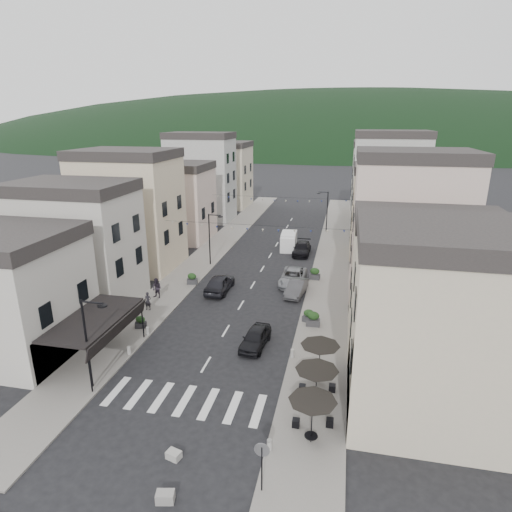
# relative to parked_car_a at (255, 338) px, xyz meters

# --- Properties ---
(ground) EXTENTS (700.00, 700.00, 0.00)m
(ground) POSITION_rel_parked_car_a_xyz_m (-2.80, -9.14, -0.69)
(ground) COLOR black
(ground) RESTS_ON ground
(sidewalk_left) EXTENTS (4.00, 76.00, 0.12)m
(sidewalk_left) POSITION_rel_parked_car_a_xyz_m (-10.30, 22.86, -0.63)
(sidewalk_left) COLOR slate
(sidewalk_left) RESTS_ON ground
(sidewalk_right) EXTENTS (4.00, 76.00, 0.12)m
(sidewalk_right) POSITION_rel_parked_car_a_xyz_m (4.70, 22.86, -0.63)
(sidewalk_right) COLOR slate
(sidewalk_right) RESTS_ON ground
(hill_backdrop) EXTENTS (640.00, 360.00, 70.00)m
(hill_backdrop) POSITION_rel_parked_car_a_xyz_m (-2.80, 290.86, -0.69)
(hill_backdrop) COLOR black
(hill_backdrop) RESTS_ON ground
(bistro_building) EXTENTS (10.00, 8.00, 10.00)m
(bistro_building) POSITION_rel_parked_car_a_xyz_m (11.70, -5.14, 4.31)
(bistro_building) COLOR beige
(bistro_building) RESTS_ON ground
(boutique_awning) EXTENTS (3.77, 7.50, 3.28)m
(boutique_awning) POSITION_rel_parked_car_a_xyz_m (-10.05, -4.14, 2.42)
(boutique_awning) COLOR black
(boutique_awning) RESTS_ON ground
(buildings_row_left) EXTENTS (10.20, 54.16, 14.00)m
(buildings_row_left) POSITION_rel_parked_car_a_xyz_m (-17.30, 28.61, 5.43)
(buildings_row_left) COLOR #BCB6AC
(buildings_row_left) RESTS_ON ground
(buildings_row_right) EXTENTS (10.20, 54.16, 14.50)m
(buildings_row_right) POSITION_rel_parked_car_a_xyz_m (11.70, 27.45, 5.63)
(buildings_row_right) COLOR beige
(buildings_row_right) RESTS_ON ground
(cafe_terrace) EXTENTS (2.50, 8.10, 2.53)m
(cafe_terrace) POSITION_rel_parked_car_a_xyz_m (4.90, -6.34, 1.67)
(cafe_terrace) COLOR black
(cafe_terrace) RESTS_ON ground
(streetlamp_left_near) EXTENTS (1.70, 0.56, 6.00)m
(streetlamp_left_near) POSITION_rel_parked_car_a_xyz_m (-8.62, -7.14, 3.01)
(streetlamp_left_near) COLOR black
(streetlamp_left_near) RESTS_ON ground
(streetlamp_left_far) EXTENTS (1.70, 0.56, 6.00)m
(streetlamp_left_far) POSITION_rel_parked_car_a_xyz_m (-8.62, 16.86, 3.01)
(streetlamp_left_far) COLOR black
(streetlamp_left_far) RESTS_ON ground
(streetlamp_right_far) EXTENTS (1.70, 0.56, 6.00)m
(streetlamp_right_far) POSITION_rel_parked_car_a_xyz_m (3.02, 34.86, 3.01)
(streetlamp_right_far) COLOR black
(streetlamp_right_far) RESTS_ON ground
(traffic_sign) EXTENTS (0.70, 0.07, 2.70)m
(traffic_sign) POSITION_rel_parked_car_a_xyz_m (3.00, -12.64, 1.24)
(traffic_sign) COLOR black
(traffic_sign) RESTS_ON ground
(bollards) EXTENTS (11.66, 10.26, 0.60)m
(bollards) POSITION_rel_parked_car_a_xyz_m (-2.80, -3.64, -0.27)
(bollards) COLOR gray
(bollards) RESTS_ON ground
(bunting_near) EXTENTS (19.00, 0.28, 0.62)m
(bunting_near) POSITION_rel_parked_car_a_xyz_m (-2.80, 12.86, 4.96)
(bunting_near) COLOR black
(bunting_near) RESTS_ON ground
(bunting_far) EXTENTS (19.00, 0.28, 0.62)m
(bunting_far) POSITION_rel_parked_car_a_xyz_m (-2.80, 28.86, 4.96)
(bunting_far) COLOR black
(bunting_far) RESTS_ON ground
(parked_car_a) EXTENTS (2.00, 4.19, 1.38)m
(parked_car_a) POSITION_rel_parked_car_a_xyz_m (0.00, 0.00, 0.00)
(parked_car_a) COLOR black
(parked_car_a) RESTS_ON ground
(parked_car_b) EXTENTS (2.00, 4.41, 1.41)m
(parked_car_b) POSITION_rel_parked_car_a_xyz_m (1.80, 10.32, 0.01)
(parked_car_b) COLOR #38383B
(parked_car_b) RESTS_ON ground
(parked_car_c) EXTENTS (2.56, 5.44, 1.50)m
(parked_car_c) POSITION_rel_parked_car_a_xyz_m (1.14, 12.98, 0.06)
(parked_car_c) COLOR gray
(parked_car_c) RESTS_ON ground
(parked_car_d) EXTENTS (2.03, 4.96, 1.44)m
(parked_car_d) POSITION_rel_parked_car_a_xyz_m (0.92, 23.19, 0.03)
(parked_car_d) COLOR black
(parked_car_d) RESTS_ON ground
(parked_car_e) EXTENTS (2.06, 4.97, 1.68)m
(parked_car_e) POSITION_rel_parked_car_a_xyz_m (-5.60, 9.58, 0.15)
(parked_car_e) COLOR black
(parked_car_e) RESTS_ON ground
(delivery_van) EXTENTS (2.12, 4.76, 2.23)m
(delivery_van) POSITION_rel_parked_car_a_xyz_m (-1.00, 25.20, 0.40)
(delivery_van) COLOR white
(delivery_van) RESTS_ON ground
(pedestrian_a) EXTENTS (0.62, 0.44, 1.62)m
(pedestrian_a) POSITION_rel_parked_car_a_xyz_m (-10.44, 4.01, 0.24)
(pedestrian_a) COLOR black
(pedestrian_a) RESTS_ON sidewalk_left
(pedestrian_b) EXTENTS (1.06, 0.90, 1.90)m
(pedestrian_b) POSITION_rel_parked_car_a_xyz_m (-10.76, 6.60, 0.38)
(pedestrian_b) COLOR #241E28
(pedestrian_b) RESTS_ON sidewalk_left
(concrete_block_a) EXTENTS (0.89, 0.66, 0.50)m
(concrete_block_a) POSITION_rel_parked_car_a_xyz_m (-1.05, -14.01, -0.44)
(concrete_block_a) COLOR gray
(concrete_block_a) RESTS_ON ground
(concrete_block_c) EXTENTS (0.81, 0.67, 0.40)m
(concrete_block_c) POSITION_rel_parked_car_a_xyz_m (-1.67, -11.57, -0.49)
(concrete_block_c) COLOR #989691
(concrete_block_c) RESTS_ON ground
(planter_la) EXTENTS (1.01, 0.77, 1.00)m
(planter_la) POSITION_rel_parked_car_a_xyz_m (-9.54, 0.78, -0.09)
(planter_la) COLOR #28282A
(planter_la) RESTS_ON sidewalk_left
(planter_lb) EXTENTS (1.12, 0.77, 1.15)m
(planter_lb) POSITION_rel_parked_car_a_xyz_m (-8.80, 10.60, -0.01)
(planter_lb) COLOR #303033
(planter_lb) RESTS_ON sidewalk_left
(planter_ra) EXTENTS (1.12, 0.88, 1.10)m
(planter_ra) POSITION_rel_parked_car_a_xyz_m (3.51, 4.56, -0.04)
(planter_ra) COLOR #2E2F31
(planter_ra) RESTS_ON sidewalk_right
(planter_rb) EXTENTS (1.12, 0.64, 1.23)m
(planter_rb) POSITION_rel_parked_car_a_xyz_m (3.92, 3.97, 0.03)
(planter_rb) COLOR #303032
(planter_rb) RESTS_ON sidewalk_right
(planter_rc) EXTENTS (1.16, 0.72, 1.23)m
(planter_rc) POSITION_rel_parked_car_a_xyz_m (3.20, 14.53, 0.03)
(planter_rc) COLOR #313033
(planter_rc) RESTS_ON sidewalk_right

